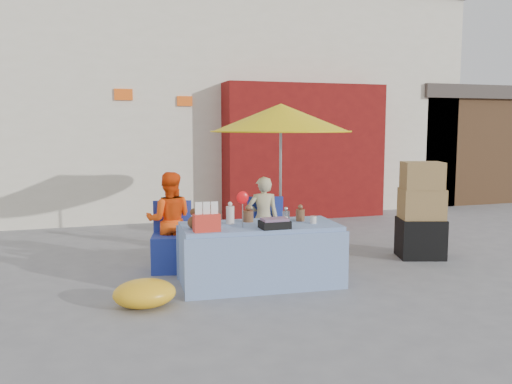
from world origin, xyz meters
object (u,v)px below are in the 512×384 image
object	(u,v)px
vendor_orange	(169,220)
box_stack	(421,214)
market_table	(259,254)
vendor_beige	(263,219)
chair_right	(267,243)
umbrella	(281,118)
chair_left	(172,250)

from	to	relation	value
vendor_orange	box_stack	bearing A→B (deg)	-176.02
market_table	box_stack	distance (m)	2.56
vendor_beige	box_stack	size ratio (longest dim) A/B	0.86
box_stack	chair_right	bearing A→B (deg)	169.29
umbrella	vendor_orange	bearing A→B (deg)	-174.47
chair_right	umbrella	distance (m)	1.69
chair_right	box_stack	world-z (taller)	box_stack
vendor_beige	umbrella	bearing A→B (deg)	-140.45
umbrella	box_stack	xyz separation A→B (m)	(1.79, -0.68, -1.29)
chair_right	umbrella	xyz separation A→B (m)	(0.30, 0.28, 1.64)
umbrella	box_stack	world-z (taller)	umbrella
market_table	box_stack	bearing A→B (deg)	15.87
chair_left	vendor_beige	size ratio (longest dim) A/B	0.75
market_table	vendor_orange	size ratio (longest dim) A/B	1.52
vendor_orange	vendor_beige	bearing A→B (deg)	-167.01
market_table	vendor_orange	distance (m)	1.37
vendor_beige	chair_left	bearing A→B (deg)	19.15
chair_left	umbrella	xyz separation A→B (m)	(1.55, 0.28, 1.64)
chair_left	box_stack	size ratio (longest dim) A/B	0.65
market_table	umbrella	world-z (taller)	umbrella
market_table	vendor_orange	xyz separation A→B (m)	(-0.85, 1.04, 0.26)
umbrella	box_stack	distance (m)	2.31
market_table	vendor_beige	xyz separation A→B (m)	(0.40, 1.04, 0.21)
vendor_beige	umbrella	distance (m)	1.37
chair_left	vendor_orange	size ratio (longest dim) A/B	0.70
market_table	chair_right	bearing A→B (deg)	70.12
box_stack	chair_left	bearing A→B (deg)	173.25
market_table	vendor_beige	bearing A→B (deg)	73.11
chair_right	vendor_beige	world-z (taller)	vendor_beige
market_table	vendor_orange	bearing A→B (deg)	133.43
vendor_orange	vendor_beige	xyz separation A→B (m)	(1.25, 0.00, -0.05)
chair_right	box_stack	xyz separation A→B (m)	(2.09, -0.39, 0.35)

